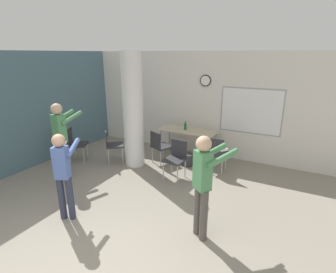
# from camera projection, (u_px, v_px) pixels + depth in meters

# --- Properties ---
(wall_left_accent) EXTENTS (0.12, 7.00, 2.80)m
(wall_left_accent) POSITION_uv_depth(u_px,v_px,m) (37.00, 109.00, 6.57)
(wall_left_accent) COLOR slate
(wall_left_accent) RESTS_ON ground_plane
(wall_back) EXTENTS (8.00, 0.15, 2.80)m
(wall_back) POSITION_uv_depth(u_px,v_px,m) (205.00, 104.00, 7.16)
(wall_back) COLOR silver
(wall_back) RESTS_ON ground_plane
(support_pillar) EXTENTS (0.49, 0.49, 2.80)m
(support_pillar) POSITION_uv_depth(u_px,v_px,m) (133.00, 111.00, 6.35)
(support_pillar) COLOR white
(support_pillar) RESTS_ON ground_plane
(folding_table) EXTENTS (1.53, 0.64, 0.76)m
(folding_table) POSITION_uv_depth(u_px,v_px,m) (188.00, 132.00, 7.07)
(folding_table) COLOR beige
(folding_table) RESTS_ON ground_plane
(bottle_on_table) EXTENTS (0.07, 0.07, 0.24)m
(bottle_on_table) POSITION_uv_depth(u_px,v_px,m) (185.00, 126.00, 7.05)
(bottle_on_table) COLOR #1E6B2D
(bottle_on_table) RESTS_ON folding_table
(waste_bin) EXTENTS (0.29, 0.29, 0.30)m
(waste_bin) POSITION_uv_depth(u_px,v_px,m) (188.00, 160.00, 6.66)
(waste_bin) COLOR #38383D
(waste_bin) RESTS_ON ground_plane
(chair_table_left) EXTENTS (0.58, 0.58, 0.87)m
(chair_table_left) POSITION_uv_depth(u_px,v_px,m) (160.00, 145.00, 6.67)
(chair_table_left) COLOR #2D2D33
(chair_table_left) RESTS_ON ground_plane
(chair_table_right) EXTENTS (0.46, 0.46, 0.87)m
(chair_table_right) POSITION_uv_depth(u_px,v_px,m) (216.00, 152.00, 6.21)
(chair_table_right) COLOR #2D2D33
(chair_table_right) RESTS_ON ground_plane
(chair_near_pillar) EXTENTS (0.62, 0.62, 0.87)m
(chair_near_pillar) POSITION_uv_depth(u_px,v_px,m) (112.00, 143.00, 6.79)
(chair_near_pillar) COLOR #2D2D33
(chair_near_pillar) RESTS_ON ground_plane
(chair_table_front) EXTENTS (0.47, 0.47, 0.87)m
(chair_table_front) POSITION_uv_depth(u_px,v_px,m) (176.00, 157.00, 5.91)
(chair_table_front) COLOR #2D2D33
(chair_table_front) RESTS_ON ground_plane
(chair_by_left_wall) EXTENTS (0.60, 0.60, 0.87)m
(chair_by_left_wall) POSITION_uv_depth(u_px,v_px,m) (75.00, 142.00, 6.87)
(chair_by_left_wall) COLOR #2D2D33
(chair_by_left_wall) RESTS_ON ground_plane
(person_playing_side) EXTENTS (0.59, 0.67, 1.65)m
(person_playing_side) POSITION_uv_depth(u_px,v_px,m) (204.00, 180.00, 3.84)
(person_playing_side) COLOR #514C47
(person_playing_side) RESTS_ON ground_plane
(person_watching_back) EXTENTS (0.42, 0.66, 1.73)m
(person_watching_back) POSITION_uv_depth(u_px,v_px,m) (61.00, 136.00, 5.73)
(person_watching_back) COLOR #514C47
(person_watching_back) RESTS_ON ground_plane
(person_playing_front) EXTENTS (0.50, 0.62, 1.53)m
(person_playing_front) POSITION_uv_depth(u_px,v_px,m) (63.00, 170.00, 4.31)
(person_playing_front) COLOR #2D3347
(person_playing_front) RESTS_ON ground_plane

